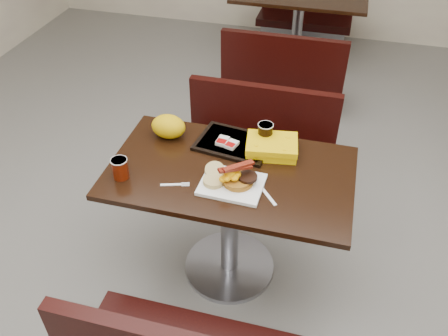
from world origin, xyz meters
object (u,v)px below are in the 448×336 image
(table_near, at_px, (230,223))
(pancake_stack, at_px, (238,180))
(knife, at_px, (266,193))
(table_far, at_px, (297,33))
(fork, at_px, (171,185))
(hashbrown_sleeve_left, at_px, (223,141))
(coffee_cup_far, at_px, (265,133))
(clamshell, at_px, (272,147))
(bench_far_n, at_px, (306,8))
(platter, at_px, (232,184))
(coffee_cup_near, at_px, (120,169))
(bench_far_s, at_px, (285,67))
(hashbrown_sleeve_right, at_px, (232,145))
(bench_near_n, at_px, (256,150))
(tray, at_px, (234,143))
(paper_bag, at_px, (168,126))

(table_near, relative_size, pancake_stack, 8.39)
(table_near, xyz_separation_m, knife, (0.20, -0.12, 0.38))
(table_far, height_order, pancake_stack, pancake_stack)
(fork, bearing_deg, hashbrown_sleeve_left, 50.01)
(knife, height_order, coffee_cup_far, coffee_cup_far)
(table_near, height_order, hashbrown_sleeve_left, hashbrown_sleeve_left)
(clamshell, bearing_deg, bench_far_n, 84.79)
(platter, distance_m, hashbrown_sleeve_left, 0.32)
(coffee_cup_near, height_order, coffee_cup_far, coffee_cup_far)
(fork, bearing_deg, bench_far_s, 66.27)
(platter, height_order, clamshell, clamshell)
(table_near, distance_m, clamshell, 0.48)
(fork, xyz_separation_m, knife, (0.45, 0.06, 0.00))
(table_far, bearing_deg, clamshell, -86.01)
(hashbrown_sleeve_right, xyz_separation_m, clamshell, (0.20, 0.02, 0.01))
(bench_near_n, bearing_deg, hashbrown_sleeve_right, -93.95)
(coffee_cup_near, relative_size, clamshell, 0.41)
(table_far, xyz_separation_m, fork, (-0.25, -2.78, 0.38))
(coffee_cup_near, height_order, knife, coffee_cup_near)
(table_near, relative_size, bench_near_n, 1.20)
(bench_near_n, xyz_separation_m, coffee_cup_far, (0.12, -0.44, 0.46))
(bench_near_n, height_order, coffee_cup_far, coffee_cup_far)
(clamshell, bearing_deg, fork, -146.23)
(bench_far_n, bearing_deg, bench_near_n, -90.00)
(coffee_cup_near, distance_m, hashbrown_sleeve_left, 0.55)
(hashbrown_sleeve_left, bearing_deg, fork, -107.16)
(pancake_stack, distance_m, coffee_cup_near, 0.56)
(tray, relative_size, coffee_cup_far, 3.65)
(bench_far_s, bearing_deg, pancake_stack, -88.21)
(fork, xyz_separation_m, hashbrown_sleeve_left, (0.16, 0.37, 0.03))
(knife, xyz_separation_m, tray, (-0.23, 0.33, 0.01))
(clamshell, relative_size, paper_bag, 1.40)
(table_near, xyz_separation_m, hashbrown_sleeve_right, (-0.04, 0.17, 0.40))
(coffee_cup_far, bearing_deg, table_far, 92.94)
(bench_far_n, bearing_deg, tray, -90.62)
(tray, height_order, hashbrown_sleeve_right, hashbrown_sleeve_right)
(pancake_stack, bearing_deg, bench_far_s, 91.79)
(fork, height_order, hashbrown_sleeve_left, hashbrown_sleeve_left)
(knife, bearing_deg, paper_bag, -157.87)
(hashbrown_sleeve_left, xyz_separation_m, hashbrown_sleeve_right, (0.05, -0.02, -0.00))
(bench_far_s, relative_size, coffee_cup_near, 9.52)
(bench_far_n, relative_size, knife, 5.52)
(coffee_cup_near, bearing_deg, fork, 1.11)
(platter, relative_size, clamshell, 1.14)
(bench_far_s, distance_m, bench_far_n, 1.40)
(bench_near_n, relative_size, fork, 7.25)
(platter, bearing_deg, hashbrown_sleeve_left, 114.67)
(table_near, distance_m, paper_bag, 0.62)
(tray, bearing_deg, hashbrown_sleeve_right, -86.71)
(bench_near_n, height_order, bench_far_s, same)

